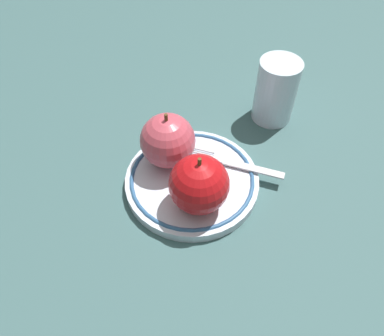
# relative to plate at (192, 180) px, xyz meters

# --- Properties ---
(ground_plane) EXTENTS (2.00, 2.00, 0.00)m
(ground_plane) POSITION_rel_plate_xyz_m (-0.00, 0.01, -0.01)
(ground_plane) COLOR #3A5C5D
(plate) EXTENTS (0.20, 0.20, 0.02)m
(plate) POSITION_rel_plate_xyz_m (0.00, 0.00, 0.00)
(plate) COLOR silver
(plate) RESTS_ON ground_plane
(apple_red_whole) EXTENTS (0.08, 0.08, 0.09)m
(apple_red_whole) POSITION_rel_plate_xyz_m (-0.03, -0.04, 0.05)
(apple_red_whole) COLOR red
(apple_red_whole) RESTS_ON plate
(apple_second_whole) EXTENTS (0.08, 0.08, 0.09)m
(apple_second_whole) POSITION_rel_plate_xyz_m (0.00, 0.05, 0.05)
(apple_second_whole) COLOR #C94857
(apple_second_whole) RESTS_ON plate
(fork) EXTENTS (0.09, 0.16, 0.00)m
(fork) POSITION_rel_plate_xyz_m (0.06, -0.03, 0.01)
(fork) COLOR silver
(fork) RESTS_ON plate
(drinking_glass) EXTENTS (0.07, 0.07, 0.11)m
(drinking_glass) POSITION_rel_plate_xyz_m (0.21, 0.00, 0.05)
(drinking_glass) COLOR silver
(drinking_glass) RESTS_ON ground_plane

